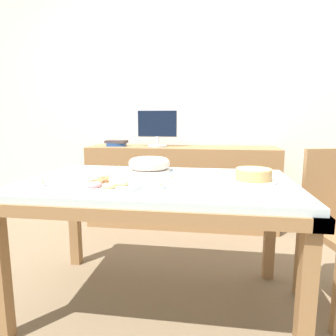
# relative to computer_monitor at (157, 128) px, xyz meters

# --- Properties ---
(ground_plane) EXTENTS (12.00, 12.00, 0.00)m
(ground_plane) POSITION_rel_computer_monitor_xyz_m (0.25, -1.39, -1.02)
(ground_plane) COLOR #7A664C
(wall_back) EXTENTS (8.00, 0.10, 2.60)m
(wall_back) POSITION_rel_computer_monitor_xyz_m (0.25, 0.30, 0.28)
(wall_back) COLOR silver
(wall_back) RESTS_ON ground
(dining_table) EXTENTS (1.57, 0.95, 0.77)m
(dining_table) POSITION_rel_computer_monitor_xyz_m (0.25, -1.39, -0.34)
(dining_table) COLOR silver
(dining_table) RESTS_ON ground
(sideboard) EXTENTS (1.93, 0.44, 0.83)m
(sideboard) POSITION_rel_computer_monitor_xyz_m (0.25, 0.00, -0.61)
(sideboard) COLOR olive
(sideboard) RESTS_ON ground
(computer_monitor) EXTENTS (0.42, 0.20, 0.38)m
(computer_monitor) POSITION_rel_computer_monitor_xyz_m (0.00, 0.00, 0.00)
(computer_monitor) COLOR silver
(computer_monitor) RESTS_ON sideboard
(book_stack) EXTENTS (0.22, 0.17, 0.06)m
(book_stack) POSITION_rel_computer_monitor_xyz_m (-0.44, 0.00, -0.16)
(book_stack) COLOR #23478C
(book_stack) RESTS_ON sideboard
(cake_chocolate_round) EXTENTS (0.26, 0.26, 0.08)m
(cake_chocolate_round) POSITION_rel_computer_monitor_xyz_m (0.79, -1.37, -0.22)
(cake_chocolate_round) COLOR white
(cake_chocolate_round) RESTS_ON dining_table
(cake_golden_bundt) EXTENTS (0.29, 0.29, 0.09)m
(cake_golden_bundt) POSITION_rel_computer_monitor_xyz_m (0.14, -1.10, -0.21)
(cake_golden_bundt) COLOR white
(cake_golden_bundt) RESTS_ON dining_table
(pastry_platter) EXTENTS (0.34, 0.34, 0.04)m
(pastry_platter) POSITION_rel_computer_monitor_xyz_m (0.04, -1.61, -0.24)
(pastry_platter) COLOR white
(pastry_platter) RESTS_ON dining_table
(plate_stack) EXTENTS (0.21, 0.21, 0.05)m
(plate_stack) POSITION_rel_computer_monitor_xyz_m (-0.18, -1.35, -0.23)
(plate_stack) COLOR white
(plate_stack) RESTS_ON dining_table
(tealight_near_cakes) EXTENTS (0.04, 0.04, 0.04)m
(tealight_near_cakes) POSITION_rel_computer_monitor_xyz_m (-0.06, -1.12, -0.24)
(tealight_near_cakes) COLOR silver
(tealight_near_cakes) RESTS_ON dining_table
(tealight_right_edge) EXTENTS (0.04, 0.04, 0.04)m
(tealight_right_edge) POSITION_rel_computer_monitor_xyz_m (0.31, -1.60, -0.24)
(tealight_right_edge) COLOR silver
(tealight_right_edge) RESTS_ON dining_table
(tealight_near_front) EXTENTS (0.04, 0.04, 0.04)m
(tealight_near_front) POSITION_rel_computer_monitor_xyz_m (0.34, -1.40, -0.24)
(tealight_near_front) COLOR silver
(tealight_near_front) RESTS_ON dining_table
(tealight_centre) EXTENTS (0.04, 0.04, 0.04)m
(tealight_centre) POSITION_rel_computer_monitor_xyz_m (-0.31, -1.63, -0.24)
(tealight_centre) COLOR silver
(tealight_centre) RESTS_ON dining_table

